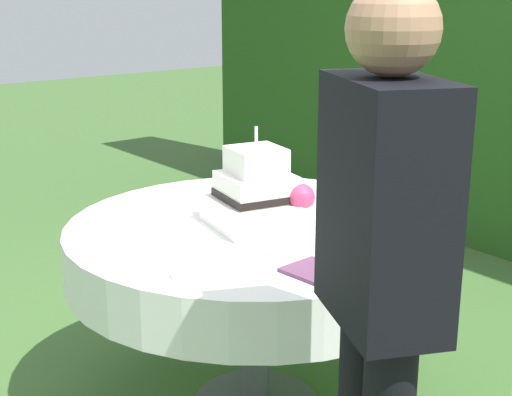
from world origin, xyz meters
name	(u,v)px	position (x,y,z in m)	size (l,w,h in m)	color
cake_table	(256,250)	(0.00, 0.00, 0.64)	(1.39, 1.39, 0.74)	#4C4C51
wedding_cake	(258,196)	(0.01, 0.00, 0.85)	(0.37, 0.37, 0.36)	white
serving_plate_near	(283,251)	(0.29, -0.12, 0.75)	(0.12, 0.12, 0.01)	white
serving_plate_far	(410,238)	(0.47, 0.30, 0.75)	(0.10, 0.10, 0.01)	white
serving_plate_left	(192,274)	(0.27, -0.46, 0.75)	(0.13, 0.13, 0.01)	white
serving_plate_right	(371,241)	(0.40, 0.17, 0.75)	(0.12, 0.12, 0.01)	white
napkin_stack	(313,270)	(0.48, -0.16, 0.75)	(0.16, 0.16, 0.01)	#603856
standing_person	(381,287)	(0.98, -0.42, 0.93)	(0.41, 0.34, 1.60)	black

